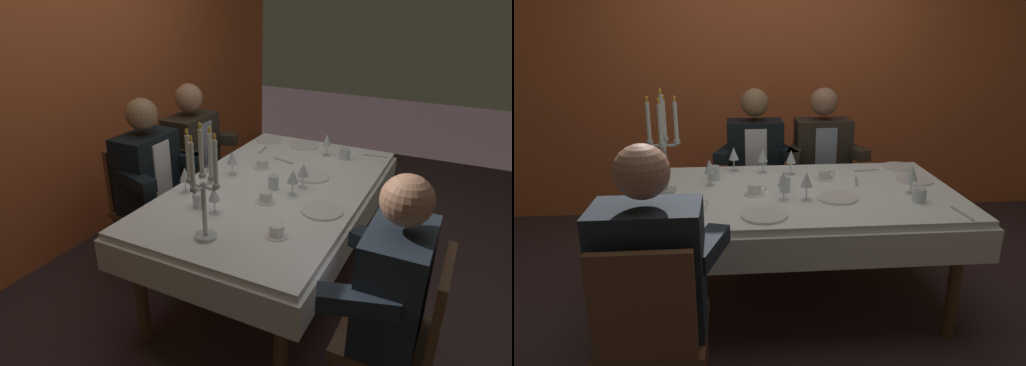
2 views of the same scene
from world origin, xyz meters
TOP-DOWN VIEW (x-y plane):
  - ground_plane at (0.00, 0.00)m, footprint 12.00×12.00m
  - back_wall at (0.00, 1.66)m, footprint 6.00×0.12m
  - dining_table at (0.00, 0.00)m, footprint 1.94×1.14m
  - candelabra at (-0.74, 0.04)m, footprint 0.19×0.19m
  - dinner_plate_0 at (0.79, 0.42)m, footprint 0.21×0.21m
  - dinner_plate_1 at (0.23, -0.16)m, footprint 0.23×0.23m
  - dinner_plate_2 at (-0.20, -0.38)m, footprint 0.24×0.24m
  - dinner_plate_3 at (0.78, 0.12)m, footprint 0.23×0.23m
  - wine_glass_0 at (-0.49, 0.14)m, footprint 0.07×0.07m
  - wine_glass_1 at (-0.08, -0.15)m, footprint 0.07×0.07m
  - wine_glass_2 at (0.05, -0.17)m, footprint 0.07×0.07m
  - wine_glass_3 at (0.67, -0.11)m, footprint 0.07×0.07m
  - wine_glass_4 at (-0.34, 0.44)m, footprint 0.07×0.07m
  - wine_glass_5 at (-0.15, 0.38)m, footprint 0.07×0.07m
  - wine_glass_6 at (0.03, 0.33)m, footprint 0.07×0.07m
  - water_tumbler_0 at (-0.47, 0.25)m, footprint 0.07×0.07m
  - water_tumbler_1 at (-0.05, -0.01)m, footprint 0.06×0.06m
  - water_tumbler_2 at (0.66, -0.25)m, footprint 0.07×0.07m
  - coffee_cup_0 at (-0.23, -0.05)m, footprint 0.13×0.12m
  - coffee_cup_1 at (0.23, 0.20)m, footprint 0.13×0.12m
  - coffee_cup_2 at (-0.55, -0.27)m, footprint 0.13×0.12m
  - spoon_0 at (0.55, 0.36)m, footprint 0.17×0.04m
  - knife_1 at (0.81, -0.44)m, footprint 0.04×0.19m
  - fork_2 at (0.41, 0.13)m, footprint 0.06×0.17m
  - seated_diner_0 at (-0.69, -0.89)m, footprint 0.63×0.48m
  - seated_diner_1 at (-0.18, 0.89)m, footprint 0.63×0.48m
  - seated_diner_2 at (0.35, 0.89)m, footprint 0.63×0.48m

SIDE VIEW (x-z plane):
  - ground_plane at x=0.00m, z-range 0.00..0.00m
  - dining_table at x=0.00m, z-range 0.25..0.99m
  - seated_diner_0 at x=-0.69m, z-range 0.12..1.36m
  - seated_diner_1 at x=-0.18m, z-range 0.12..1.36m
  - seated_diner_2 at x=0.35m, z-range 0.12..1.36m
  - spoon_0 at x=0.55m, z-range 0.74..0.75m
  - knife_1 at x=0.81m, z-range 0.74..0.75m
  - fork_2 at x=0.41m, z-range 0.74..0.75m
  - dinner_plate_0 at x=0.79m, z-range 0.74..0.75m
  - dinner_plate_1 at x=0.23m, z-range 0.74..0.75m
  - dinner_plate_2 at x=-0.20m, z-range 0.74..0.75m
  - dinner_plate_3 at x=0.78m, z-range 0.74..0.75m
  - coffee_cup_0 at x=-0.23m, z-range 0.74..0.80m
  - coffee_cup_1 at x=0.23m, z-range 0.74..0.80m
  - coffee_cup_2 at x=-0.55m, z-range 0.74..0.80m
  - water_tumbler_2 at x=0.66m, z-range 0.74..0.82m
  - water_tumbler_0 at x=-0.47m, z-range 0.74..0.83m
  - water_tumbler_1 at x=-0.05m, z-range 0.74..0.83m
  - wine_glass_2 at x=0.05m, z-range 0.77..0.94m
  - wine_glass_3 at x=0.67m, z-range 0.77..0.94m
  - wine_glass_4 at x=-0.34m, z-range 0.77..0.94m
  - wine_glass_5 at x=-0.15m, z-range 0.77..0.94m
  - wine_glass_0 at x=-0.49m, z-range 0.77..0.94m
  - wine_glass_1 at x=-0.08m, z-range 0.77..0.94m
  - wine_glass_6 at x=0.03m, z-range 0.77..0.94m
  - candelabra at x=-0.74m, z-range 0.73..1.32m
  - back_wall at x=0.00m, z-range 0.00..2.70m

